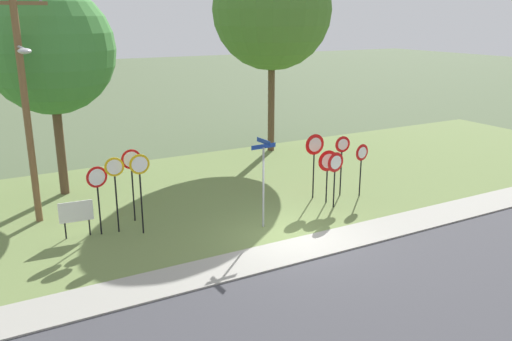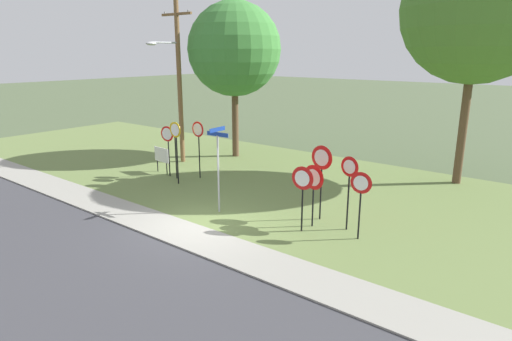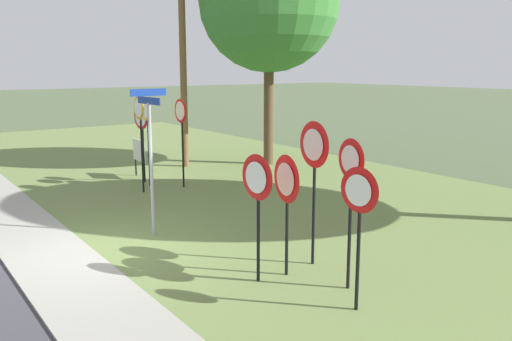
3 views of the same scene
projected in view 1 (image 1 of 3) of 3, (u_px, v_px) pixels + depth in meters
name	position (u px, v px, depth m)	size (l,w,h in m)	color
ground_plane	(294.00, 239.00, 17.61)	(160.00, 160.00, 0.00)	#4C5B3D
road_asphalt	(396.00, 305.00, 13.59)	(44.00, 6.40, 0.01)	#3D3D42
sidewalk_strip	(308.00, 247.00, 16.93)	(44.00, 1.60, 0.06)	#99968C
grass_median	(218.00, 189.00, 22.64)	(44.00, 12.00, 0.04)	olive
stop_sign_near_left	(115.00, 179.00, 17.58)	(0.64, 0.12, 2.64)	black
stop_sign_near_right	(140.00, 177.00, 17.44)	(0.68, 0.10, 2.79)	black
stop_sign_far_left	(97.00, 186.00, 17.42)	(0.71, 0.14, 2.39)	black
stop_sign_far_center	(132.00, 169.00, 18.56)	(0.71, 0.09, 2.66)	black
yield_sign_near_left	(362.00, 158.00, 21.28)	(0.68, 0.12, 2.19)	black
yield_sign_near_right	(336.00, 167.00, 19.99)	(0.77, 0.12, 2.19)	black
yield_sign_far_left	(342.00, 152.00, 21.31)	(0.66, 0.13, 2.49)	black
yield_sign_far_right	(328.00, 165.00, 20.51)	(0.83, 0.15, 2.14)	black
yield_sign_center	(315.00, 150.00, 20.94)	(0.84, 0.12, 2.65)	black
street_name_post	(263.00, 176.00, 18.07)	(0.96, 0.82, 3.14)	#9EA0A8
utility_pole	(25.00, 94.00, 17.72)	(2.10, 2.07, 8.54)	brown
notice_board	(76.00, 213.00, 17.49)	(1.10, 0.13, 1.25)	black
oak_tree_left	(50.00, 50.00, 20.44)	(5.00, 5.00, 8.35)	brown
oak_tree_right	(272.00, 10.00, 27.09)	(6.17, 6.17, 10.53)	brown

